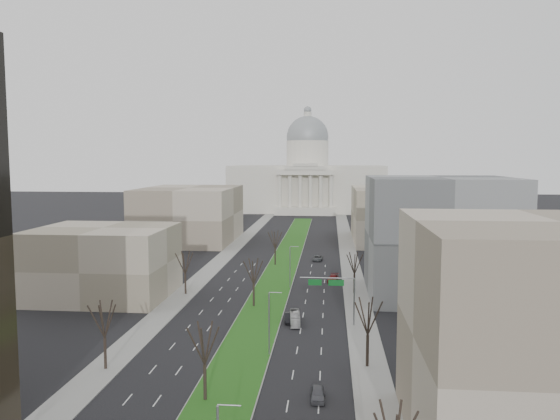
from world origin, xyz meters
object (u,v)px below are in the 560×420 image
Objects in this scene: car_red at (333,278)px; car_grey_far at (318,258)px; car_grey_near at (318,393)px; car_black at (289,318)px; box_van at (295,318)px.

car_red reaches higher than car_grey_far.
car_grey_near is 30.09m from car_black.
car_grey_near is at bearing -83.64° from car_red.
car_grey_far is at bearing 82.50° from box_van.
car_grey_far is (-1.97, 85.84, -0.01)m from car_grey_near.
car_grey_far is (-4.04, 24.95, -0.06)m from car_red.
car_grey_far is at bearing 81.97° from car_black.
car_black is (-5.49, 29.59, 0.05)m from car_grey_near.
car_black is 0.87× the size of car_red.
car_black reaches higher than car_grey_far.
car_grey_far is at bearing 89.93° from car_grey_near.
car_red reaches higher than car_grey_near.
car_red is at bearing 86.66° from car_grey_near.
car_grey_far is (3.52, 56.26, -0.06)m from car_black.
car_black reaches higher than car_grey_near.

